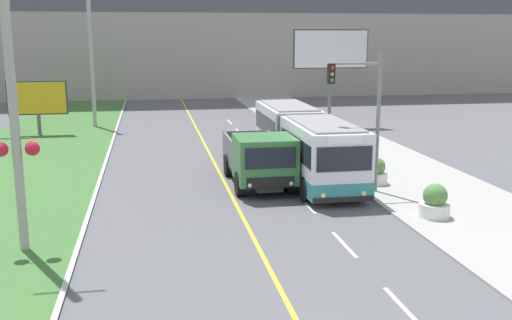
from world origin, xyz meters
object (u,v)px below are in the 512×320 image
at_px(utility_pole_near, 11,83).
at_px(billboard_large, 331,52).
at_px(traffic_light_mast, 364,106).
at_px(planter_round_third, 342,150).
at_px(city_bus, 303,143).
at_px(utility_pole_far, 91,47).
at_px(billboard_small, 37,99).
at_px(planter_round_second, 376,172).
at_px(dump_truck, 261,160).
at_px(planter_round_near, 435,202).

relative_size(utility_pole_near, billboard_large, 1.60).
relative_size(traffic_light_mast, planter_round_third, 4.70).
bearing_deg(city_bus, traffic_light_mast, -70.61).
bearing_deg(utility_pole_far, planter_round_third, -47.07).
xyz_separation_m(billboard_large, billboard_small, (-20.03, -0.39, -2.89)).
bearing_deg(planter_round_third, planter_round_second, -91.28).
height_order(utility_pole_far, planter_round_third, utility_pole_far).
distance_m(utility_pole_far, billboard_small, 5.65).
bearing_deg(planter_round_second, billboard_large, 79.93).
xyz_separation_m(city_bus, traffic_light_mast, (1.43, -4.08, 2.21)).
height_order(utility_pole_far, traffic_light_mast, utility_pole_far).
relative_size(utility_pole_far, billboard_large, 1.62).
xyz_separation_m(utility_pole_near, billboard_small, (-3.29, 22.50, -2.77)).
xyz_separation_m(dump_truck, utility_pole_near, (-8.61, -6.17, 3.93)).
relative_size(planter_round_second, planter_round_third, 0.96).
height_order(utility_pole_near, billboard_large, utility_pole_near).
distance_m(city_bus, billboard_large, 15.73).
bearing_deg(billboard_large, dump_truck, -115.94).
height_order(traffic_light_mast, planter_round_near, traffic_light_mast).
bearing_deg(dump_truck, utility_pole_near, -144.37).
height_order(traffic_light_mast, planter_round_third, traffic_light_mast).
distance_m(planter_round_near, planter_round_third, 10.12).
bearing_deg(billboard_large, utility_pole_near, -126.19).
relative_size(billboard_small, planter_round_near, 3.08).
distance_m(planter_round_near, planter_round_second, 5.07).
xyz_separation_m(dump_truck, planter_round_third, (5.21, 4.71, -0.62)).
bearing_deg(billboard_large, billboard_small, -178.89).
bearing_deg(dump_truck, billboard_large, 64.06).
bearing_deg(planter_round_near, planter_round_third, 90.91).
bearing_deg(planter_round_second, planter_round_third, 88.72).
xyz_separation_m(utility_pole_far, planter_round_second, (13.70, -19.91, -5.06)).
bearing_deg(planter_round_third, utility_pole_near, -141.80).
xyz_separation_m(dump_truck, planter_round_near, (5.37, -5.41, -0.63)).
bearing_deg(billboard_large, traffic_light_mast, -102.85).
xyz_separation_m(utility_pole_near, planter_round_third, (13.83, 10.88, -4.56)).
bearing_deg(planter_round_near, planter_round_second, 93.11).
relative_size(dump_truck, utility_pole_near, 0.57).
xyz_separation_m(billboard_large, planter_round_near, (-2.76, -22.13, -4.68)).
height_order(city_bus, traffic_light_mast, traffic_light_mast).
relative_size(dump_truck, planter_round_third, 5.13).
bearing_deg(planter_round_near, billboard_small, 128.47).
height_order(city_bus, planter_round_second, city_bus).
height_order(utility_pole_far, billboard_large, utility_pole_far).
distance_m(utility_pole_near, planter_round_second, 15.59).
xyz_separation_m(dump_truck, utility_pole_far, (-8.60, 19.56, 4.41)).
bearing_deg(city_bus, billboard_small, 136.26).
distance_m(planter_round_second, planter_round_third, 5.06).
xyz_separation_m(traffic_light_mast, planter_round_second, (1.13, 1.21, -3.11)).
relative_size(city_bus, billboard_small, 3.27).
distance_m(dump_truck, billboard_small, 20.24).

